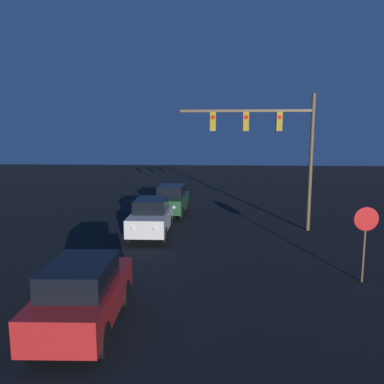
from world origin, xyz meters
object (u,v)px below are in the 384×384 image
Objects in this scene: car_near at (83,294)px; car_far at (171,200)px; car_mid at (151,217)px; traffic_signal_mast at (273,137)px; stop_sign at (365,230)px.

car_far is (0.58, 13.34, 0.00)m from car_near.
car_far is at bearing 84.99° from car_near.
traffic_signal_mast is at bearing -166.58° from car_mid.
traffic_signal_mast is (5.37, -3.25, 3.70)m from car_far.
car_mid is (0.19, 8.60, 0.00)m from car_near.
traffic_signal_mast is 7.53m from stop_sign.
traffic_signal_mast is 2.69× the size of stop_sign.
car_near is 1.01× the size of car_mid.
traffic_signal_mast is (5.77, 1.49, 3.70)m from car_mid.
car_far is 7.28m from traffic_signal_mast.
car_near is 8.60m from car_mid.
car_near is 8.69m from stop_sign.
car_far is at bearing -95.90° from car_mid.
car_mid is 1.62× the size of stop_sign.
car_mid is 4.76m from car_far.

